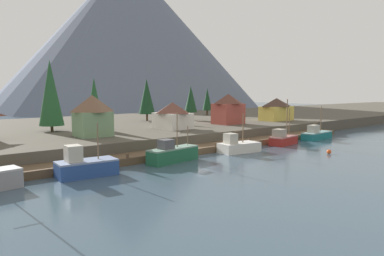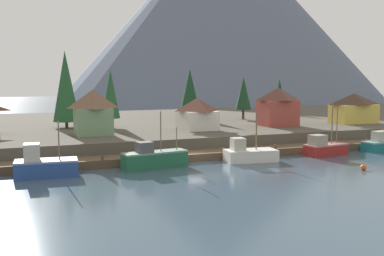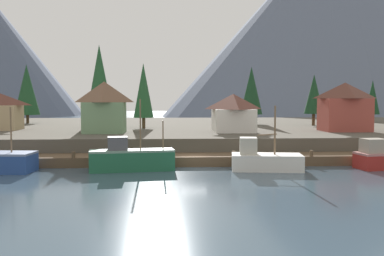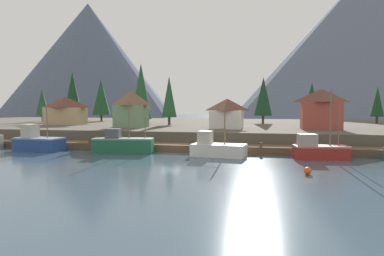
{
  "view_description": "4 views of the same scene",
  "coord_description": "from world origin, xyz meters",
  "px_view_note": "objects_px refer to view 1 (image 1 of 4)",
  "views": [
    {
      "loc": [
        -35.59,
        -41.22,
        9.85
      ],
      "look_at": [
        1.63,
        3.33,
        3.8
      ],
      "focal_mm": 33.97,
      "sensor_mm": 36.0,
      "label": 1
    },
    {
      "loc": [
        -22.13,
        -54.6,
        10.92
      ],
      "look_at": [
        0.61,
        2.82,
        4.11
      ],
      "focal_mm": 43.3,
      "sensor_mm": 36.0,
      "label": 2
    },
    {
      "loc": [
        -2.45,
        -42.9,
        6.75
      ],
      "look_at": [
        -0.08,
        2.76,
        3.76
      ],
      "focal_mm": 40.42,
      "sensor_mm": 36.0,
      "label": 3
    },
    {
      "loc": [
        12.64,
        -45.49,
        6.27
      ],
      "look_at": [
        2.38,
        2.87,
        3.18
      ],
      "focal_mm": 32.83,
      "sensor_mm": 36.0,
      "label": 4
    }
  ],
  "objects_px": {
    "fishing_boat_white": "(238,146)",
    "channel_buoy": "(329,152)",
    "conifer_back_left": "(94,100)",
    "conifer_back_right": "(207,99)",
    "fishing_boat_red": "(283,139)",
    "house_yellow": "(276,109)",
    "house_red": "(228,109)",
    "house_white": "(173,115)",
    "conifer_centre": "(51,93)",
    "conifer_near_left": "(147,96)",
    "house_green": "(93,115)",
    "fishing_boat_blue": "(85,166)",
    "fishing_boat_teal": "(316,135)",
    "fishing_boat_green": "(172,154)",
    "conifer_mid_left": "(191,99)"
  },
  "relations": [
    {
      "from": "fishing_boat_white",
      "to": "conifer_near_left",
      "type": "relative_size",
      "value": 0.7
    },
    {
      "from": "fishing_boat_teal",
      "to": "house_white",
      "type": "bearing_deg",
      "value": 142.35
    },
    {
      "from": "conifer_near_left",
      "to": "fishing_boat_teal",
      "type": "bearing_deg",
      "value": -62.01
    },
    {
      "from": "fishing_boat_teal",
      "to": "channel_buoy",
      "type": "xyz_separation_m",
      "value": [
        -13.71,
        -10.54,
        -0.62
      ]
    },
    {
      "from": "conifer_near_left",
      "to": "house_green",
      "type": "bearing_deg",
      "value": -139.44
    },
    {
      "from": "fishing_boat_blue",
      "to": "conifer_mid_left",
      "type": "distance_m",
      "value": 50.19
    },
    {
      "from": "fishing_boat_white",
      "to": "house_yellow",
      "type": "xyz_separation_m",
      "value": [
        30.14,
        15.48,
        4.31
      ]
    },
    {
      "from": "conifer_mid_left",
      "to": "conifer_near_left",
      "type": "bearing_deg",
      "value": 151.58
    },
    {
      "from": "fishing_boat_white",
      "to": "conifer_mid_left",
      "type": "bearing_deg",
      "value": 70.8
    },
    {
      "from": "fishing_boat_blue",
      "to": "house_white",
      "type": "height_order",
      "value": "house_white"
    },
    {
      "from": "fishing_boat_blue",
      "to": "channel_buoy",
      "type": "bearing_deg",
      "value": -11.43
    },
    {
      "from": "fishing_boat_red",
      "to": "conifer_near_left",
      "type": "distance_m",
      "value": 35.82
    },
    {
      "from": "house_green",
      "to": "channel_buoy",
      "type": "bearing_deg",
      "value": -42.91
    },
    {
      "from": "house_yellow",
      "to": "conifer_centre",
      "type": "xyz_separation_m",
      "value": [
        -50.07,
        11.55,
        4.11
      ]
    },
    {
      "from": "fishing_boat_white",
      "to": "fishing_boat_red",
      "type": "distance_m",
      "value": 12.11
    },
    {
      "from": "conifer_back_left",
      "to": "channel_buoy",
      "type": "distance_m",
      "value": 41.81
    },
    {
      "from": "house_red",
      "to": "house_white",
      "type": "distance_m",
      "value": 15.27
    },
    {
      "from": "fishing_boat_white",
      "to": "conifer_centre",
      "type": "bearing_deg",
      "value": 133.7
    },
    {
      "from": "fishing_boat_blue",
      "to": "house_yellow",
      "type": "bearing_deg",
      "value": 20.22
    },
    {
      "from": "conifer_mid_left",
      "to": "conifer_centre",
      "type": "relative_size",
      "value": 0.66
    },
    {
      "from": "conifer_back_left",
      "to": "conifer_back_right",
      "type": "relative_size",
      "value": 1.21
    },
    {
      "from": "house_red",
      "to": "house_green",
      "type": "height_order",
      "value": "house_green"
    },
    {
      "from": "fishing_boat_blue",
      "to": "house_white",
      "type": "bearing_deg",
      "value": 38.25
    },
    {
      "from": "fishing_boat_red",
      "to": "channel_buoy",
      "type": "relative_size",
      "value": 11.78
    },
    {
      "from": "house_yellow",
      "to": "conifer_back_left",
      "type": "height_order",
      "value": "conifer_back_left"
    },
    {
      "from": "fishing_boat_red",
      "to": "house_red",
      "type": "distance_m",
      "value": 17.23
    },
    {
      "from": "house_white",
      "to": "conifer_back_right",
      "type": "height_order",
      "value": "conifer_back_right"
    },
    {
      "from": "fishing_boat_green",
      "to": "house_green",
      "type": "xyz_separation_m",
      "value": [
        -4.65,
        14.91,
        4.71
      ]
    },
    {
      "from": "fishing_boat_green",
      "to": "fishing_boat_white",
      "type": "distance_m",
      "value": 12.81
    },
    {
      "from": "house_green",
      "to": "conifer_back_left",
      "type": "height_order",
      "value": "conifer_back_left"
    },
    {
      "from": "fishing_boat_green",
      "to": "house_white",
      "type": "height_order",
      "value": "house_white"
    },
    {
      "from": "fishing_boat_red",
      "to": "house_green",
      "type": "distance_m",
      "value": 33.47
    },
    {
      "from": "house_red",
      "to": "conifer_centre",
      "type": "xyz_separation_m",
      "value": [
        -34.57,
        10.39,
        3.54
      ]
    },
    {
      "from": "fishing_boat_green",
      "to": "conifer_near_left",
      "type": "xyz_separation_m",
      "value": [
        18.09,
        34.37,
        7.19
      ]
    },
    {
      "from": "fishing_boat_white",
      "to": "channel_buoy",
      "type": "xyz_separation_m",
      "value": [
        9.76,
        -10.08,
        -0.63
      ]
    },
    {
      "from": "conifer_centre",
      "to": "channel_buoy",
      "type": "distance_m",
      "value": 48.37
    },
    {
      "from": "fishing_boat_blue",
      "to": "house_green",
      "type": "distance_m",
      "value": 17.66
    },
    {
      "from": "house_yellow",
      "to": "house_white",
      "type": "xyz_separation_m",
      "value": [
        -30.74,
        1.09,
        -0.2
      ]
    },
    {
      "from": "fishing_boat_green",
      "to": "conifer_back_left",
      "type": "height_order",
      "value": "conifer_back_left"
    },
    {
      "from": "fishing_boat_blue",
      "to": "fishing_boat_white",
      "type": "bearing_deg",
      "value": 4.42
    },
    {
      "from": "fishing_boat_white",
      "to": "channel_buoy",
      "type": "height_order",
      "value": "fishing_boat_white"
    },
    {
      "from": "fishing_boat_blue",
      "to": "fishing_boat_red",
      "type": "relative_size",
      "value": 0.84
    },
    {
      "from": "conifer_near_left",
      "to": "house_yellow",
      "type": "bearing_deg",
      "value": -37.68
    },
    {
      "from": "fishing_boat_green",
      "to": "conifer_back_right",
      "type": "distance_m",
      "value": 58.41
    },
    {
      "from": "house_red",
      "to": "house_yellow",
      "type": "bearing_deg",
      "value": -4.27
    },
    {
      "from": "house_yellow",
      "to": "conifer_centre",
      "type": "relative_size",
      "value": 0.65
    },
    {
      "from": "house_green",
      "to": "house_white",
      "type": "distance_m",
      "value": 16.94
    },
    {
      "from": "fishing_boat_red",
      "to": "conifer_back_left",
      "type": "xyz_separation_m",
      "value": [
        -25.09,
        23.85,
        7.04
      ]
    },
    {
      "from": "fishing_boat_red",
      "to": "house_yellow",
      "type": "bearing_deg",
      "value": 32.46
    },
    {
      "from": "conifer_near_left",
      "to": "conifer_back_left",
      "type": "distance_m",
      "value": 21.1
    }
  ]
}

